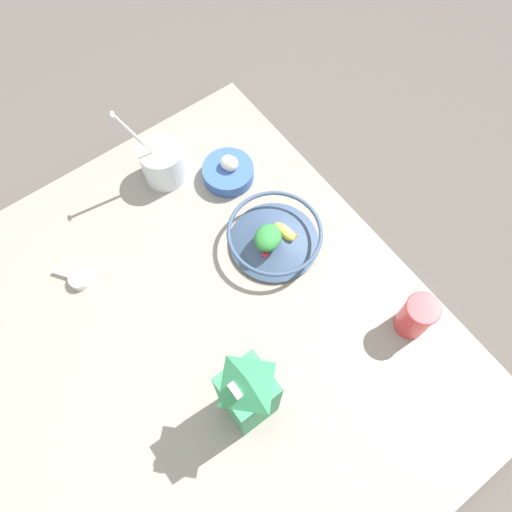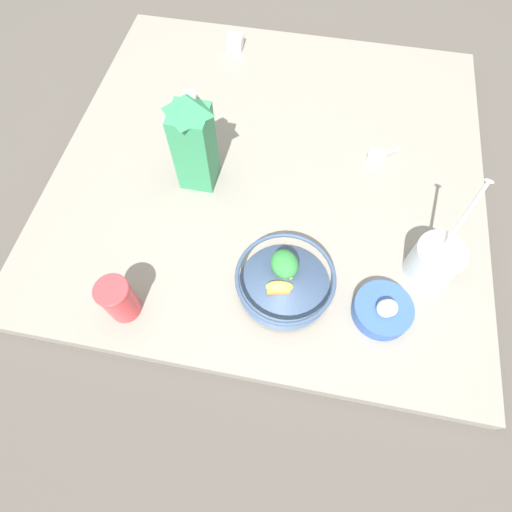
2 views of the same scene
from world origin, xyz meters
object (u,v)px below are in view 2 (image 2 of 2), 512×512
at_px(yogurt_tub, 435,260).
at_px(garlic_bowl, 383,310).
at_px(drinking_cup, 118,299).
at_px(milk_carton, 193,141).
at_px(spice_jar, 235,43).
at_px(fruit_bowl, 285,280).

distance_m(yogurt_tub, garlic_bowl, 0.17).
relative_size(yogurt_tub, drinking_cup, 2.30).
relative_size(milk_carton, yogurt_tub, 1.04).
relative_size(milk_carton, drinking_cup, 2.40).
xyz_separation_m(yogurt_tub, spice_jar, (0.63, -0.73, -0.04)).
height_order(fruit_bowl, drinking_cup, drinking_cup).
distance_m(fruit_bowl, spice_jar, 0.88).
height_order(fruit_bowl, spice_jar, fruit_bowl).
relative_size(fruit_bowl, yogurt_tub, 0.85).
height_order(drinking_cup, garlic_bowl, drinking_cup).
bearing_deg(spice_jar, fruit_bowl, 109.66).
relative_size(fruit_bowl, spice_jar, 4.64).
relative_size(fruit_bowl, drinking_cup, 1.96).
height_order(yogurt_tub, drinking_cup, yogurt_tub).
distance_m(spice_jar, garlic_bowl, 1.01).
distance_m(fruit_bowl, garlic_bowl, 0.23).
distance_m(milk_carton, yogurt_tub, 0.64).
relative_size(yogurt_tub, spice_jar, 5.43).
xyz_separation_m(yogurt_tub, drinking_cup, (0.68, 0.23, 0.00)).
height_order(milk_carton, yogurt_tub, milk_carton).
height_order(fruit_bowl, garlic_bowl, fruit_bowl).
bearing_deg(fruit_bowl, milk_carton, -45.21).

